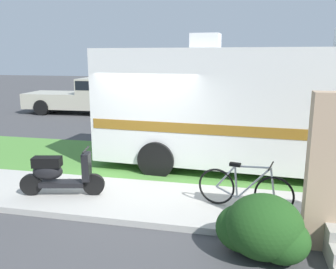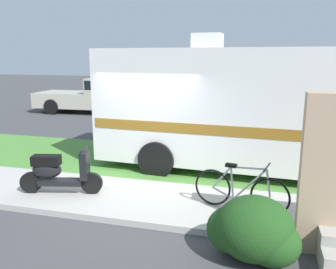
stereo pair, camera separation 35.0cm
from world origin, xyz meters
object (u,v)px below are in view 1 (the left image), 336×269
object	(u,v)px
scooter	(58,173)
bicycle	(244,189)
motorhome_rv	(254,105)
pickup_truck_near	(273,108)
pickup_truck_far	(89,95)
bottle_green	(329,200)

from	to	relation	value
scooter	bicycle	world-z (taller)	scooter
motorhome_rv	pickup_truck_near	distance (m)	4.99
pickup_truck_far	bottle_green	world-z (taller)	pickup_truck_far
motorhome_rv	bicycle	world-z (taller)	motorhome_rv
scooter	pickup_truck_near	size ratio (longest dim) A/B	0.30
bicycle	bottle_green	distance (m)	1.65
bicycle	pickup_truck_far	xyz separation A→B (m)	(-7.85, 10.37, 0.45)
scooter	pickup_truck_near	world-z (taller)	pickup_truck_near
motorhome_rv	pickup_truck_far	xyz separation A→B (m)	(-8.00, 7.72, -0.74)
scooter	bottle_green	xyz separation A→B (m)	(5.24, 0.55, -0.33)
scooter	pickup_truck_near	xyz separation A→B (m)	(4.65, 7.64, 0.38)
bicycle	pickup_truck_near	distance (m)	7.59
motorhome_rv	bottle_green	world-z (taller)	motorhome_rv
scooter	bottle_green	distance (m)	5.28
scooter	pickup_truck_far	size ratio (longest dim) A/B	0.31
motorhome_rv	bottle_green	distance (m)	3.01
pickup_truck_near	pickup_truck_far	xyz separation A→B (m)	(-8.82, 2.85, -0.00)
motorhome_rv	bottle_green	bearing A→B (deg)	-57.36
pickup_truck_far	bottle_green	bearing A→B (deg)	-46.54
scooter	pickup_truck_far	bearing A→B (deg)	111.70
motorhome_rv	pickup_truck_near	xyz separation A→B (m)	(0.83, 4.86, -0.74)
bicycle	pickup_truck_far	bearing A→B (deg)	127.11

